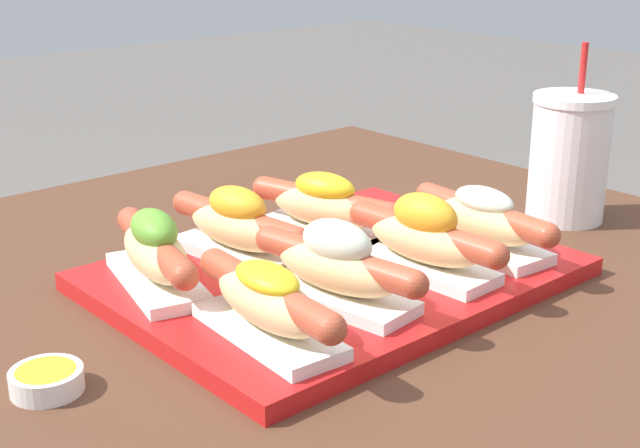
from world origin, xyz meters
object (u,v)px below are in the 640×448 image
Objects in this scene: drink_cup at (569,157)px; hot_dog_1 at (337,266)px; hot_dog_0 at (268,302)px; sauce_bowl at (47,379)px; hot_dog_5 at (238,226)px; hot_dog_3 at (483,220)px; hot_dog_6 at (325,207)px; hot_dog_2 at (424,238)px; serving_tray at (333,274)px; hot_dog_4 at (155,252)px.

hot_dog_1 is at bearing -175.98° from drink_cup.
hot_dog_0 reaches higher than sauce_bowl.
hot_dog_5 is (-0.00, 0.15, -0.00)m from hot_dog_1.
hot_dog_6 is at bearing 123.74° from hot_dog_3.
hot_dog_1 reaches higher than hot_dog_3.
hot_dog_1 is at bearing -11.84° from sauce_bowl.
hot_dog_1 is 0.41m from drink_cup.
hot_dog_0 is 1.00× the size of hot_dog_5.
hot_dog_0 is 0.50m from drink_cup.
drink_cup reaches higher than sauce_bowl.
hot_dog_1 is 0.27m from sauce_bowl.
hot_dog_1 is at bearing 178.53° from hot_dog_2.
hot_dog_2 reaches higher than sauce_bowl.
hot_dog_0 is 0.19m from hot_dog_5.
hot_dog_3 reaches higher than sauce_bowl.
drink_cup reaches higher than hot_dog_6.
hot_dog_1 is at bearing 9.75° from hot_dog_0.
hot_dog_3 is 0.26m from hot_dog_5.
hot_dog_6 is (0.05, 0.07, 0.04)m from serving_tray.
hot_dog_5 reaches higher than hot_dog_3.
hot_dog_1 reaches higher than hot_dog_0.
hot_dog_5 is (-0.21, 0.15, 0.00)m from hot_dog_3.
hot_dog_0 is 0.19m from sauce_bowl.
hot_dog_1 is at bearing -89.91° from hot_dog_5.
hot_dog_4 is 3.32× the size of sauce_bowl.
hot_dog_5 is at bearing 4.63° from hot_dog_4.
hot_dog_3 is at bearing -56.26° from hot_dog_6.
serving_tray is 7.72× the size of sauce_bowl.
hot_dog_2 is at bearing -33.70° from hot_dog_4.
serving_tray is at bearing 2.39° from sauce_bowl.
serving_tray is 0.10m from hot_dog_2.
hot_dog_3 is at bearing -25.10° from hot_dog_4.
sauce_bowl is (-0.16, -0.09, -0.04)m from hot_dog_4.
serving_tray is 2.33× the size of hot_dog_4.
hot_dog_6 is at bearing 51.79° from hot_dog_1.
hot_dog_4 reaches higher than hot_dog_6.
serving_tray is 0.18m from hot_dog_4.
hot_dog_1 is 0.18m from hot_dog_6.
hot_dog_4 is at bearing 179.49° from hot_dog_6.
serving_tray is at bearing 129.17° from hot_dog_2.
hot_dog_1 reaches higher than hot_dog_4.
hot_dog_1 is 3.38× the size of sauce_bowl.
drink_cup reaches higher than hot_dog_4.
sauce_bowl is at bearing -166.90° from hot_dog_6.
hot_dog_0 is at bearing -174.91° from drink_cup.
sauce_bowl is at bearing -159.61° from hot_dog_5.
hot_dog_4 reaches higher than serving_tray.
hot_dog_2 is 1.00× the size of hot_dog_3.
hot_dog_4 reaches higher than sauce_bowl.
hot_dog_5 is 3.40× the size of sauce_bowl.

